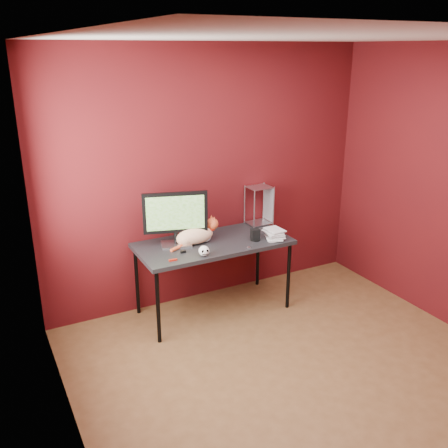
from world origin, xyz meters
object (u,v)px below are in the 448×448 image
cat (196,235)px  book_stack (268,189)px  speaker (255,235)px  monitor (175,216)px  desk (213,247)px  skull_mug (204,251)px

cat → book_stack: 0.82m
cat → speaker: 0.59m
speaker → book_stack: 0.47m
monitor → desk: bearing=3.6°
speaker → cat: bearing=173.0°
desk → cat: bearing=166.4°
monitor → speaker: (0.74, -0.23, -0.24)m
skull_mug → desk: bearing=60.9°
monitor → book_stack: bearing=0.2°
cat → speaker: cat is taller
desk → cat: size_ratio=2.79×
book_stack → speaker: bearing=170.9°
cat → desk: bearing=-13.8°
monitor → skull_mug: bearing=-54.2°
desk → skull_mug: (-0.23, -0.28, 0.10)m
cat → book_stack: book_stack is taller
desk → monitor: bearing=167.2°
monitor → book_stack: size_ratio=0.58×
speaker → book_stack: (0.12, -0.02, 0.46)m
desk → speaker: (0.39, -0.15, 0.10)m
book_stack → desk: bearing=161.5°
monitor → book_stack: 0.92m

